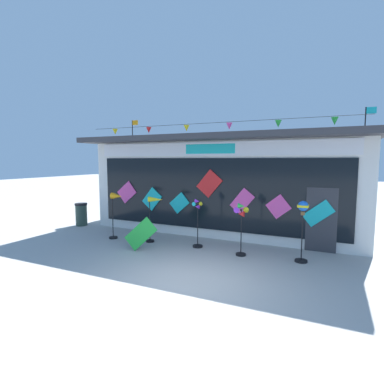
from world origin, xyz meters
TOP-DOWN VIEW (x-y plane):
  - ground_plane at (0.00, 0.00)m, footprint 80.00×80.00m
  - kite_shop_building at (-0.98, 6.02)m, footprint 10.67×5.23m
  - wind_spinner_far_left at (-4.00, 2.44)m, footprint 0.59×0.30m
  - wind_spinner_left at (-2.51, 2.62)m, footprint 0.66×0.30m
  - wind_spinner_center_left at (-0.93, 2.72)m, footprint 0.33×0.33m
  - wind_spinner_center_right at (0.59, 2.47)m, footprint 0.41×0.30m
  - wind_spinner_right at (2.28, 2.65)m, footprint 0.34×0.34m
  - trash_bin at (-6.86, 3.61)m, footprint 0.52×0.52m
  - display_kite_on_ground at (-2.39, 1.64)m, footprint 1.07×0.29m

SIDE VIEW (x-z plane):
  - ground_plane at x=0.00m, z-range 0.00..0.00m
  - trash_bin at x=-6.86m, z-range 0.01..0.98m
  - display_kite_on_ground at x=-2.39m, z-range 0.00..1.07m
  - wind_spinner_center_left at x=-0.93m, z-range 0.06..1.65m
  - wind_spinner_center_right at x=0.59m, z-range 0.29..1.88m
  - wind_spinner_left at x=-2.51m, z-range 0.39..1.99m
  - wind_spinner_right at x=2.28m, z-range 0.39..2.11m
  - wind_spinner_far_left at x=-4.00m, z-range 0.42..2.10m
  - kite_shop_building at x=-0.98m, z-range -0.48..4.25m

